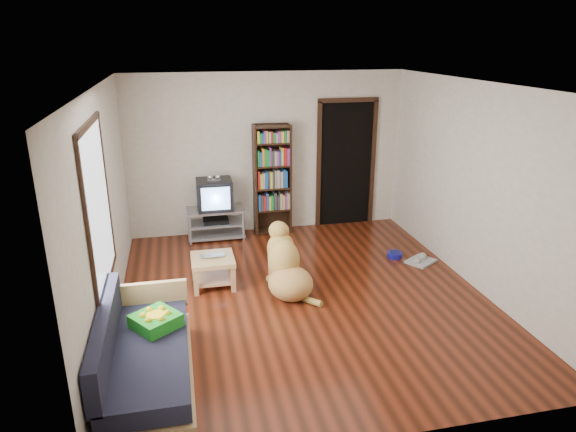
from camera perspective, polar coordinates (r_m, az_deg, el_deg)
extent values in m
plane|color=#5D2110|center=(6.56, 1.71, -8.90)|extent=(5.00, 5.00, 0.00)
plane|color=white|center=(5.81, 1.97, 14.35)|extent=(5.00, 5.00, 0.00)
plane|color=beige|center=(8.43, -2.34, 6.93)|extent=(4.50, 0.00, 4.50)
plane|color=beige|center=(3.86, 11.01, -8.83)|extent=(4.50, 0.00, 4.50)
plane|color=beige|center=(5.95, -19.70, 0.51)|extent=(0.00, 5.00, 5.00)
plane|color=beige|center=(6.94, 20.18, 3.06)|extent=(0.00, 5.00, 5.00)
cube|color=green|center=(5.26, -14.49, -11.20)|extent=(0.55, 0.55, 0.13)
imported|color=silver|center=(6.70, -8.38, -4.57)|extent=(0.32, 0.21, 0.03)
cylinder|color=#15148F|center=(7.80, 11.76, -4.23)|extent=(0.22, 0.22, 0.08)
cube|color=#9F9F9F|center=(7.73, 14.53, -4.89)|extent=(0.51, 0.49, 0.03)
cube|color=white|center=(5.41, -20.36, 0.87)|extent=(0.02, 1.30, 1.60)
cube|color=black|center=(5.23, -21.35, 9.43)|extent=(0.03, 1.42, 0.06)
cube|color=black|center=(5.71, -19.36, -6.96)|extent=(0.03, 1.42, 0.06)
cube|color=black|center=(4.76, -21.32, -1.72)|extent=(0.03, 0.06, 1.70)
cube|color=black|center=(6.08, -19.52, 2.90)|extent=(0.03, 0.06, 1.70)
cube|color=black|center=(8.80, 6.43, 5.68)|extent=(0.90, 0.02, 2.10)
cube|color=black|center=(8.64, 3.43, 5.53)|extent=(0.07, 0.05, 2.14)
cube|color=black|center=(8.95, 9.39, 5.77)|extent=(0.07, 0.05, 2.14)
cube|color=black|center=(8.60, 6.74, 12.67)|extent=(1.03, 0.05, 0.07)
cube|color=#99999E|center=(8.30, -8.08, 0.68)|extent=(0.90, 0.45, 0.04)
cube|color=#99999E|center=(8.37, -8.01, -0.81)|extent=(0.86, 0.42, 0.03)
cube|color=#99999E|center=(8.44, -7.95, -2.02)|extent=(0.90, 0.45, 0.04)
cylinder|color=#99999E|center=(8.17, -10.83, -1.49)|extent=(0.04, 0.04, 0.50)
cylinder|color=#99999E|center=(8.22, -4.98, -1.07)|extent=(0.04, 0.04, 0.50)
cylinder|color=#99999E|center=(8.55, -10.93, -0.56)|extent=(0.04, 0.04, 0.50)
cylinder|color=#99999E|center=(8.60, -5.34, -0.16)|extent=(0.04, 0.04, 0.50)
cube|color=black|center=(8.36, -8.03, -0.49)|extent=(0.40, 0.30, 0.07)
cube|color=black|center=(8.22, -8.17, 2.40)|extent=(0.55, 0.48, 0.48)
cube|color=black|center=(8.41, -8.28, 2.78)|extent=(0.40, 0.14, 0.36)
cube|color=#8CBFF2|center=(7.99, -8.03, 1.90)|extent=(0.44, 0.02, 0.36)
cube|color=silver|center=(8.10, -8.22, 3.99)|extent=(0.20, 0.07, 0.02)
sphere|color=silver|center=(8.09, -8.66, 4.27)|extent=(0.09, 0.09, 0.09)
sphere|color=silver|center=(8.10, -7.81, 4.33)|extent=(0.09, 0.09, 0.09)
cube|color=black|center=(8.33, -3.70, 3.93)|extent=(0.03, 0.30, 1.80)
cube|color=black|center=(8.43, 0.14, 4.16)|extent=(0.03, 0.30, 1.80)
cube|color=black|center=(8.51, -1.95, 4.29)|extent=(0.60, 0.02, 1.80)
cube|color=black|center=(8.65, -1.71, -1.53)|extent=(0.56, 0.28, 0.02)
cube|color=black|center=(8.52, -1.74, 0.80)|extent=(0.56, 0.28, 0.03)
cube|color=black|center=(8.41, -1.76, 3.19)|extent=(0.56, 0.28, 0.02)
cube|color=black|center=(8.32, -1.79, 5.64)|extent=(0.56, 0.28, 0.02)
cube|color=black|center=(8.24, -1.81, 8.14)|extent=(0.56, 0.28, 0.02)
cube|color=black|center=(8.19, -1.83, 9.93)|extent=(0.56, 0.28, 0.02)
cube|color=tan|center=(5.17, -15.14, -16.75)|extent=(0.80, 1.80, 0.22)
cube|color=#1E1E2D|center=(5.05, -15.37, -14.73)|extent=(0.74, 1.74, 0.18)
cube|color=#1E1E2D|center=(4.95, -19.66, -12.29)|extent=(0.12, 1.74, 0.40)
cube|color=tan|center=(5.71, -15.18, -8.53)|extent=(0.80, 0.06, 0.30)
cube|color=tan|center=(6.74, -8.38, -4.80)|extent=(0.55, 0.55, 0.06)
cube|color=tan|center=(6.86, -8.27, -6.86)|extent=(0.45, 0.45, 0.03)
cube|color=tan|center=(6.61, -10.18, -7.35)|extent=(0.06, 0.06, 0.34)
cube|color=tan|center=(6.63, -6.10, -7.04)|extent=(0.06, 0.06, 0.34)
cube|color=tan|center=(7.03, -10.37, -5.67)|extent=(0.06, 0.06, 0.34)
cube|color=tan|center=(7.06, -6.54, -5.38)|extent=(0.06, 0.06, 0.34)
ellipsoid|color=tan|center=(6.49, 0.30, -7.51)|extent=(0.66, 0.70, 0.42)
ellipsoid|color=tan|center=(6.58, -0.45, -4.93)|extent=(0.47, 0.51, 0.55)
ellipsoid|color=#B89B46|center=(6.62, -0.82, -3.51)|extent=(0.41, 0.38, 0.39)
ellipsoid|color=tan|center=(6.60, -1.04, -1.62)|extent=(0.30, 0.32, 0.24)
ellipsoid|color=#C3834B|center=(6.73, -1.45, -1.47)|extent=(0.14, 0.23, 0.10)
sphere|color=black|center=(6.81, -1.75, -1.19)|extent=(0.05, 0.05, 0.05)
ellipsoid|color=tan|center=(6.53, -1.67, -1.95)|extent=(0.07, 0.09, 0.17)
ellipsoid|color=#C6814C|center=(6.60, -0.13, -1.72)|extent=(0.07, 0.09, 0.17)
cylinder|color=tan|center=(6.81, -1.83, -5.70)|extent=(0.11, 0.15, 0.45)
cylinder|color=tan|center=(6.87, -0.47, -5.47)|extent=(0.11, 0.15, 0.45)
sphere|color=tan|center=(6.95, -1.98, -7.00)|extent=(0.12, 0.12, 0.12)
sphere|color=tan|center=(7.00, -0.64, -6.76)|extent=(0.12, 0.12, 0.12)
cylinder|color=#B69A46|center=(6.41, 2.26, -9.31)|extent=(0.31, 0.35, 0.09)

